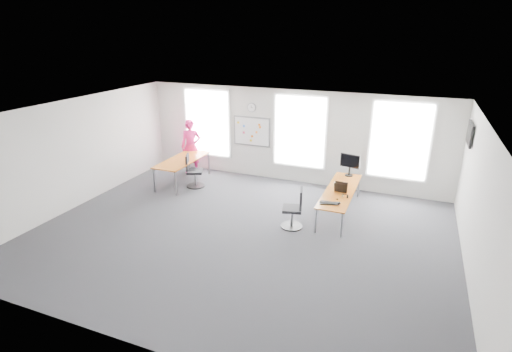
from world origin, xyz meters
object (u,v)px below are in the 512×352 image
at_px(desk_left, 182,161).
at_px(chair_right, 294,211).
at_px(keyboard, 329,203).
at_px(headphones, 345,196).
at_px(monitor, 350,163).
at_px(chair_left, 193,173).
at_px(person, 191,147).
at_px(desk_right, 340,191).

height_order(desk_left, chair_right, chair_right).
xyz_separation_m(keyboard, headphones, (0.29, 0.51, 0.03)).
distance_m(desk_left, monitor, 5.27).
height_order(chair_right, chair_left, chair_left).
relative_size(chair_right, monitor, 1.59).
distance_m(desk_left, keyboard, 5.28).
height_order(chair_right, keyboard, chair_right).
relative_size(chair_left, keyboard, 2.22).
distance_m(chair_right, monitor, 2.68).
bearing_deg(desk_left, keyboard, -15.44).
height_order(chair_left, monitor, monitor).
bearing_deg(headphones, monitor, 76.31).
distance_m(chair_left, keyboard, 4.78).
relative_size(desk_left, chair_left, 2.08).
xyz_separation_m(desk_left, person, (-0.26, 1.00, 0.20)).
xyz_separation_m(desk_right, chair_right, (-0.90, -1.25, -0.18)).
xyz_separation_m(chair_right, chair_left, (-3.80, 1.48, 0.01)).
bearing_deg(person, keyboard, -48.00).
relative_size(headphones, monitor, 0.26).
relative_size(person, keyboard, 3.92).
xyz_separation_m(desk_right, keyboard, (-0.09, -1.00, 0.06)).
bearing_deg(desk_right, headphones, -67.58).
bearing_deg(chair_right, keyboard, 93.13).
distance_m(keyboard, monitor, 2.23).
xyz_separation_m(person, keyboard, (5.35, -2.40, -0.24)).
bearing_deg(desk_left, chair_left, -19.83).
bearing_deg(chair_right, person, -134.31).
bearing_deg(person, monitor, -26.00).
xyz_separation_m(desk_left, monitor, (5.20, 0.79, 0.34)).
xyz_separation_m(desk_left, keyboard, (5.09, -1.41, -0.04)).
distance_m(desk_left, chair_left, 0.58).
xyz_separation_m(person, monitor, (5.46, -0.21, 0.14)).
bearing_deg(monitor, desk_right, -77.49).
relative_size(desk_right, chair_left, 2.65).
bearing_deg(monitor, keyboard, -79.32).
bearing_deg(keyboard, desk_right, 66.98).
bearing_deg(keyboard, chair_left, 147.09).
bearing_deg(chair_left, keyboard, -128.20).
relative_size(chair_left, monitor, 1.62).
bearing_deg(monitor, chair_left, -154.89).
relative_size(desk_left, monitor, 3.36).
relative_size(desk_right, headphones, 16.74).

